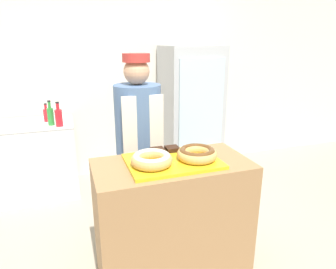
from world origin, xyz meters
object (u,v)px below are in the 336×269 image
at_px(brownie_back_right, 172,149).
at_px(bottle_red_b, 46,114).
at_px(donut_chocolate_glaze, 197,153).
at_px(chest_freezer, 37,159).
at_px(bottle_red, 59,117).
at_px(serving_tray, 173,161).
at_px(bottle_green, 51,116).
at_px(baker_person, 139,145).
at_px(brownie_back_left, 158,150).
at_px(beverage_fridge, 190,113).
at_px(donut_light_glaze, 152,159).

xyz_separation_m(brownie_back_right, bottle_red_b, (-0.96, 1.60, -0.02)).
relative_size(donut_chocolate_glaze, chest_freezer, 0.32).
distance_m(bottle_red, bottle_red_b, 0.30).
xyz_separation_m(serving_tray, bottle_green, (-0.85, 1.58, 0.03)).
xyz_separation_m(serving_tray, baker_person, (-0.09, 0.63, -0.08)).
relative_size(baker_person, bottle_green, 6.09).
bearing_deg(baker_person, chest_freezer, 131.10).
xyz_separation_m(brownie_back_left, bottle_red, (-0.71, 1.33, 0.00)).
distance_m(baker_person, bottle_green, 1.22).
height_order(donut_chocolate_glaze, brownie_back_left, donut_chocolate_glaze).
xyz_separation_m(brownie_back_left, brownie_back_right, (0.12, 0.00, 0.00)).
bearing_deg(beverage_fridge, brownie_back_left, -120.67).
distance_m(donut_chocolate_glaze, chest_freezer, 2.23).
bearing_deg(serving_tray, donut_chocolate_glaze, -15.67).
bearing_deg(bottle_red_b, brownie_back_right, -59.06).
distance_m(beverage_fridge, bottle_green, 1.73).
height_order(brownie_back_left, chest_freezer, brownie_back_left).
bearing_deg(brownie_back_left, chest_freezer, 122.63).
bearing_deg(baker_person, beverage_fridge, 48.91).
bearing_deg(brownie_back_left, donut_chocolate_glaze, -44.37).
bearing_deg(donut_chocolate_glaze, beverage_fridge, 68.43).
bearing_deg(brownie_back_right, brownie_back_left, 180.00).
height_order(beverage_fridge, chest_freezer, beverage_fridge).
distance_m(brownie_back_left, bottle_red, 1.51).
height_order(brownie_back_right, bottle_red, bottle_red).
relative_size(beverage_fridge, chest_freezer, 1.94).
bearing_deg(donut_light_glaze, bottle_red_b, 112.06).
xyz_separation_m(beverage_fridge, chest_freezer, (-1.93, 0.01, -0.41)).
bearing_deg(beverage_fridge, bottle_red_b, 178.71).
bearing_deg(bottle_red_b, baker_person, -54.71).
xyz_separation_m(serving_tray, brownie_back_left, (-0.06, 0.17, 0.03)).
height_order(serving_tray, chest_freezer, serving_tray).
xyz_separation_m(baker_person, beverage_fridge, (0.96, 1.10, -0.01)).
height_order(serving_tray, beverage_fridge, beverage_fridge).
distance_m(serving_tray, chest_freezer, 2.09).
height_order(donut_light_glaze, brownie_back_left, donut_light_glaze).
relative_size(donut_light_glaze, baker_person, 0.17).
xyz_separation_m(donut_light_glaze, bottle_green, (-0.68, 1.63, -0.02)).
relative_size(brownie_back_left, brownie_back_right, 1.00).
distance_m(chest_freezer, bottle_green, 0.60).
relative_size(baker_person, beverage_fridge, 0.97).
bearing_deg(chest_freezer, brownie_back_right, -54.48).
bearing_deg(donut_light_glaze, bottle_red, 111.14).
xyz_separation_m(chest_freezer, bottle_red_b, (0.16, 0.03, 0.51)).
xyz_separation_m(brownie_back_left, beverage_fridge, (0.92, 1.56, -0.12)).
bearing_deg(brownie_back_right, bottle_green, 122.66).
distance_m(serving_tray, baker_person, 0.64).
height_order(donut_light_glaze, brownie_back_right, donut_light_glaze).
xyz_separation_m(baker_person, bottle_red, (-0.67, 0.87, 0.11)).
relative_size(donut_light_glaze, chest_freezer, 0.32).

